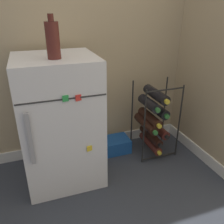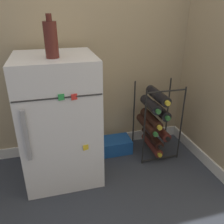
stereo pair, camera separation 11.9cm
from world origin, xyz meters
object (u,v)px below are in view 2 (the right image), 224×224
at_px(mini_fridge, 60,119).
at_px(soda_box, 113,145).
at_px(wine_rack, 154,120).
at_px(fridge_top_bottle, 51,39).

xyz_separation_m(mini_fridge, soda_box, (0.44, 0.17, -0.39)).
relative_size(mini_fridge, wine_rack, 1.42).
relative_size(soda_box, fridge_top_bottle, 1.22).
bearing_deg(mini_fridge, soda_box, 20.58).
height_order(mini_fridge, fridge_top_bottle, fridge_top_bottle).
bearing_deg(fridge_top_bottle, wine_rack, 9.93).
relative_size(mini_fridge, fridge_top_bottle, 3.66).
distance_m(mini_fridge, soda_box, 0.61).
bearing_deg(mini_fridge, fridge_top_bottle, -93.33).
relative_size(mini_fridge, soda_box, 3.02).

